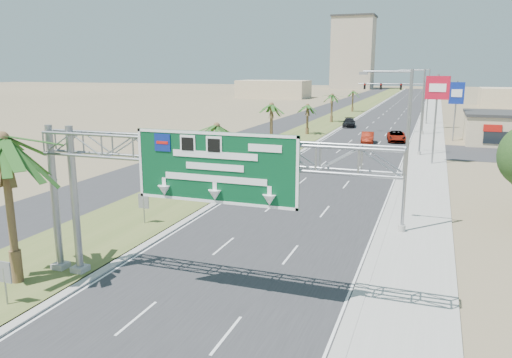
{
  "coord_description": "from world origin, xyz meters",
  "views": [
    {
      "loc": [
        8.92,
        -9.0,
        10.02
      ],
      "look_at": [
        0.09,
        15.71,
        4.2
      ],
      "focal_mm": 35.0,
      "sensor_mm": 36.0,
      "label": 1
    }
  ],
  "objects_px": {
    "palm_near": "(2,139)",
    "car_far": "(349,123)",
    "pole_sign_red_near": "(437,93)",
    "car_right_lane": "(396,137)",
    "sign_gantry": "(186,162)",
    "pole_sign_red_far": "(437,87)",
    "pole_sign_blue": "(456,96)",
    "car_mid_lane": "(368,138)",
    "signal_mast": "(410,103)",
    "car_left_lane": "(265,172)"
  },
  "relations": [
    {
      "from": "sign_gantry",
      "to": "car_left_lane",
      "type": "bearing_deg",
      "value": 100.39
    },
    {
      "from": "pole_sign_red_far",
      "to": "car_far",
      "type": "bearing_deg",
      "value": -170.99
    },
    {
      "from": "pole_sign_red_far",
      "to": "sign_gantry",
      "type": "bearing_deg",
      "value": -98.05
    },
    {
      "from": "sign_gantry",
      "to": "signal_mast",
      "type": "relative_size",
      "value": 1.63
    },
    {
      "from": "sign_gantry",
      "to": "pole_sign_red_near",
      "type": "xyz_separation_m",
      "value": [
        10.06,
        36.84,
        1.44
      ]
    },
    {
      "from": "sign_gantry",
      "to": "pole_sign_red_far",
      "type": "xyz_separation_m",
      "value": [
        10.06,
        71.1,
        1.0
      ]
    },
    {
      "from": "car_left_lane",
      "to": "pole_sign_blue",
      "type": "relative_size",
      "value": 0.47
    },
    {
      "from": "car_far",
      "to": "pole_sign_red_far",
      "type": "distance_m",
      "value": 15.66
    },
    {
      "from": "palm_near",
      "to": "pole_sign_blue",
      "type": "bearing_deg",
      "value": 70.44
    },
    {
      "from": "car_left_lane",
      "to": "car_mid_lane",
      "type": "xyz_separation_m",
      "value": [
        5.9,
        26.3,
        0.1
      ]
    },
    {
      "from": "signal_mast",
      "to": "palm_near",
      "type": "bearing_deg",
      "value": -102.66
    },
    {
      "from": "car_right_lane",
      "to": "pole_sign_blue",
      "type": "relative_size",
      "value": 0.63
    },
    {
      "from": "pole_sign_red_near",
      "to": "pole_sign_blue",
      "type": "bearing_deg",
      "value": 82.56
    },
    {
      "from": "car_left_lane",
      "to": "pole_sign_blue",
      "type": "xyz_separation_m",
      "value": [
        17.0,
        32.76,
        5.64
      ]
    },
    {
      "from": "palm_near",
      "to": "car_left_lane",
      "type": "distance_m",
      "value": 26.73
    },
    {
      "from": "car_left_lane",
      "to": "pole_sign_red_near",
      "type": "height_order",
      "value": "pole_sign_red_near"
    },
    {
      "from": "pole_sign_red_near",
      "to": "car_mid_lane",
      "type": "bearing_deg",
      "value": 122.75
    },
    {
      "from": "signal_mast",
      "to": "car_far",
      "type": "height_order",
      "value": "signal_mast"
    },
    {
      "from": "car_far",
      "to": "pole_sign_red_far",
      "type": "bearing_deg",
      "value": 2.32
    },
    {
      "from": "sign_gantry",
      "to": "signal_mast",
      "type": "distance_m",
      "value": 62.37
    },
    {
      "from": "pole_sign_red_far",
      "to": "car_right_lane",
      "type": "bearing_deg",
      "value": -105.08
    },
    {
      "from": "pole_sign_blue",
      "to": "car_mid_lane",
      "type": "bearing_deg",
      "value": -149.79
    },
    {
      "from": "car_left_lane",
      "to": "car_mid_lane",
      "type": "relative_size",
      "value": 0.84
    },
    {
      "from": "palm_near",
      "to": "pole_sign_blue",
      "type": "relative_size",
      "value": 0.99
    },
    {
      "from": "car_right_lane",
      "to": "pole_sign_red_far",
      "type": "bearing_deg",
      "value": 67.67
    },
    {
      "from": "sign_gantry",
      "to": "signal_mast",
      "type": "height_order",
      "value": "signal_mast"
    },
    {
      "from": "car_right_lane",
      "to": "pole_sign_red_far",
      "type": "distance_m",
      "value": 19.87
    },
    {
      "from": "car_mid_lane",
      "to": "car_right_lane",
      "type": "distance_m",
      "value": 4.59
    },
    {
      "from": "sign_gantry",
      "to": "pole_sign_red_far",
      "type": "bearing_deg",
      "value": 81.95
    },
    {
      "from": "car_mid_lane",
      "to": "pole_sign_red_far",
      "type": "relative_size",
      "value": 0.52
    },
    {
      "from": "palm_near",
      "to": "signal_mast",
      "type": "distance_m",
      "value": 65.6
    },
    {
      "from": "car_far",
      "to": "pole_sign_red_near",
      "type": "bearing_deg",
      "value": -72.84
    },
    {
      "from": "car_left_lane",
      "to": "car_mid_lane",
      "type": "height_order",
      "value": "car_mid_lane"
    },
    {
      "from": "pole_sign_red_near",
      "to": "pole_sign_blue",
      "type": "height_order",
      "value": "pole_sign_red_near"
    },
    {
      "from": "pole_sign_red_near",
      "to": "pole_sign_red_far",
      "type": "bearing_deg",
      "value": 90.0
    },
    {
      "from": "palm_near",
      "to": "car_far",
      "type": "distance_m",
      "value": 71.17
    },
    {
      "from": "sign_gantry",
      "to": "palm_near",
      "type": "bearing_deg",
      "value": -166.68
    },
    {
      "from": "car_right_lane",
      "to": "car_far",
      "type": "bearing_deg",
      "value": 112.88
    },
    {
      "from": "sign_gantry",
      "to": "car_mid_lane",
      "type": "height_order",
      "value": "sign_gantry"
    },
    {
      "from": "car_left_lane",
      "to": "pole_sign_red_far",
      "type": "distance_m",
      "value": 49.88
    },
    {
      "from": "car_left_lane",
      "to": "pole_sign_blue",
      "type": "bearing_deg",
      "value": 63.69
    },
    {
      "from": "car_far",
      "to": "car_left_lane",
      "type": "bearing_deg",
      "value": -97.03
    },
    {
      "from": "signal_mast",
      "to": "car_left_lane",
      "type": "distance_m",
      "value": 39.92
    },
    {
      "from": "car_left_lane",
      "to": "pole_sign_blue",
      "type": "distance_m",
      "value": 37.34
    },
    {
      "from": "pole_sign_red_near",
      "to": "car_right_lane",
      "type": "bearing_deg",
      "value": 106.96
    },
    {
      "from": "signal_mast",
      "to": "car_far",
      "type": "distance_m",
      "value": 13.03
    },
    {
      "from": "car_mid_lane",
      "to": "car_left_lane",
      "type": "bearing_deg",
      "value": -107.85
    },
    {
      "from": "car_right_lane",
      "to": "palm_near",
      "type": "bearing_deg",
      "value": -110.89
    },
    {
      "from": "car_mid_lane",
      "to": "pole_sign_red_far",
      "type": "height_order",
      "value": "pole_sign_red_far"
    },
    {
      "from": "pole_sign_red_near",
      "to": "pole_sign_red_far",
      "type": "xyz_separation_m",
      "value": [
        0.0,
        34.26,
        -0.44
      ]
    }
  ]
}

